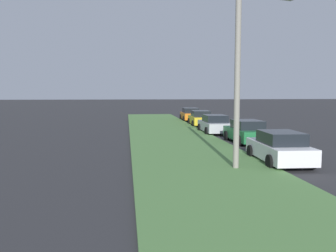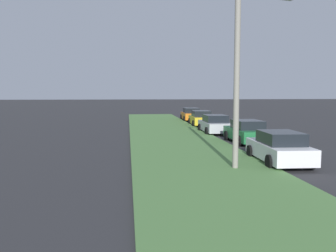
{
  "view_description": "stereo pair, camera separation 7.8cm",
  "coord_description": "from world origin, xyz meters",
  "px_view_note": "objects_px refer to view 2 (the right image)",
  "views": [
    {
      "loc": [
        -10.81,
        10.19,
        3.23
      ],
      "look_at": [
        11.08,
        7.67,
        1.16
      ],
      "focal_mm": 38.44,
      "sensor_mm": 36.0,
      "label": 1
    },
    {
      "loc": [
        -10.81,
        10.12,
        3.23
      ],
      "look_at": [
        11.08,
        7.67,
        1.16
      ],
      "focal_mm": 38.44,
      "sensor_mm": 36.0,
      "label": 2
    }
  ],
  "objects_px": {
    "parked_car_green": "(247,132)",
    "parked_car_orange": "(191,115)",
    "parked_car_silver": "(215,124)",
    "parked_car_yellow": "(201,118)",
    "parked_car_white": "(279,148)",
    "streetlight": "(244,64)"
  },
  "relations": [
    {
      "from": "parked_car_green",
      "to": "streetlight",
      "type": "bearing_deg",
      "value": 159.34
    },
    {
      "from": "parked_car_white",
      "to": "parked_car_green",
      "type": "relative_size",
      "value": 1.01
    },
    {
      "from": "parked_car_green",
      "to": "streetlight",
      "type": "distance_m",
      "value": 9.0
    },
    {
      "from": "streetlight",
      "to": "parked_car_yellow",
      "type": "bearing_deg",
      "value": -6.56
    },
    {
      "from": "parked_car_green",
      "to": "parked_car_silver",
      "type": "xyz_separation_m",
      "value": [
        5.42,
        0.76,
        0.0
      ]
    },
    {
      "from": "parked_car_silver",
      "to": "streetlight",
      "type": "relative_size",
      "value": 0.57
    },
    {
      "from": "parked_car_white",
      "to": "parked_car_green",
      "type": "height_order",
      "value": "same"
    },
    {
      "from": "parked_car_white",
      "to": "parked_car_silver",
      "type": "bearing_deg",
      "value": 2.53
    },
    {
      "from": "parked_car_white",
      "to": "streetlight",
      "type": "bearing_deg",
      "value": 121.2
    },
    {
      "from": "parked_car_green",
      "to": "streetlight",
      "type": "relative_size",
      "value": 0.58
    },
    {
      "from": "streetlight",
      "to": "parked_car_green",
      "type": "bearing_deg",
      "value": -19.85
    },
    {
      "from": "parked_car_green",
      "to": "streetlight",
      "type": "xyz_separation_m",
      "value": [
        -7.73,
        2.79,
        3.67
      ]
    },
    {
      "from": "parked_car_white",
      "to": "parked_car_green",
      "type": "distance_m",
      "value": 6.61
    },
    {
      "from": "parked_car_silver",
      "to": "parked_car_yellow",
      "type": "relative_size",
      "value": 0.99
    },
    {
      "from": "parked_car_yellow",
      "to": "parked_car_orange",
      "type": "height_order",
      "value": "same"
    },
    {
      "from": "parked_car_white",
      "to": "parked_car_orange",
      "type": "xyz_separation_m",
      "value": [
        24.52,
        -0.26,
        0.0
      ]
    },
    {
      "from": "parked_car_orange",
      "to": "streetlight",
      "type": "height_order",
      "value": "streetlight"
    },
    {
      "from": "parked_car_green",
      "to": "parked_car_yellow",
      "type": "bearing_deg",
      "value": 1.84
    },
    {
      "from": "parked_car_green",
      "to": "parked_car_orange",
      "type": "height_order",
      "value": "same"
    },
    {
      "from": "parked_car_silver",
      "to": "parked_car_yellow",
      "type": "xyz_separation_m",
      "value": [
        6.39,
        -0.21,
        0.0
      ]
    },
    {
      "from": "parked_car_white",
      "to": "parked_car_silver",
      "type": "xyz_separation_m",
      "value": [
        11.99,
        0.06,
        0.0
      ]
    },
    {
      "from": "parked_car_green",
      "to": "parked_car_orange",
      "type": "xyz_separation_m",
      "value": [
        17.95,
        0.43,
        0.0
      ]
    }
  ]
}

